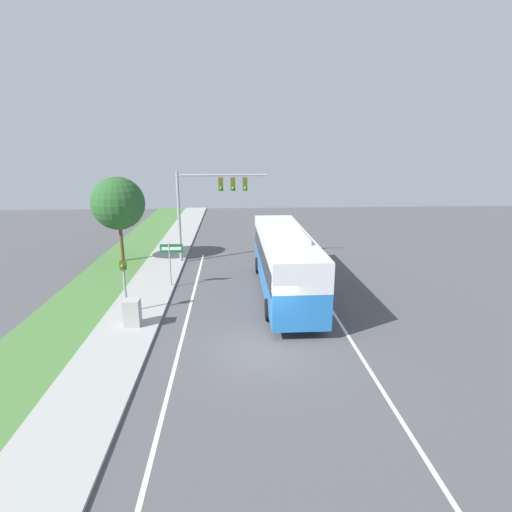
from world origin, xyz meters
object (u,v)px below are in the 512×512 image
Objects in this scene: bus at (284,258)px; utility_cabinet at (132,313)px; signal_gantry at (209,196)px; pedestrian_signal at (124,278)px; street_sign at (171,256)px.

bus reaches higher than utility_cabinet.
pedestrian_signal is at bearing -111.64° from signal_gantry.
street_sign is (1.67, 3.89, 0.01)m from pedestrian_signal.
street_sign is at bearing 168.67° from bus.
street_sign is 5.70m from utility_cabinet.
bus reaches higher than pedestrian_signal.
pedestrian_signal is 1.03× the size of street_sign.
bus reaches higher than street_sign.
bus is at bearing 17.84° from pedestrian_signal.
signal_gantry reaches higher than street_sign.
pedestrian_signal reaches higher than street_sign.
signal_gantry is at bearing 74.54° from utility_cabinet.
signal_gantry is 10.35m from pedestrian_signal.
signal_gantry is at bearing 69.55° from street_sign.
bus is 9.86× the size of utility_cabinet.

